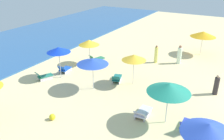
{
  "coord_description": "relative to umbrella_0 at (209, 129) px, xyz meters",
  "views": [
    {
      "loc": [
        -16.08,
        1.36,
        8.19
      ],
      "look_at": [
        -2.37,
        9.24,
        1.25
      ],
      "focal_mm": 37.8,
      "sensor_mm": 36.0,
      "label": 1
    }
  ],
  "objects": [
    {
      "name": "ocean",
      "position": [
        7.29,
        21.78,
        -2.04
      ],
      "size": [
        60.0,
        12.77,
        0.12
      ],
      "primitive_type": "cube",
      "color": "#2E5D96",
      "rests_on": "ground_plane"
    },
    {
      "name": "beachgoer_1",
      "position": [
        11.82,
        4.26,
        -1.3
      ],
      "size": [
        0.51,
        0.51,
        1.73
      ],
      "rotation": [
        0.0,
        0.0,
        3.52
      ],
      "color": "white",
      "rests_on": "ground_plane"
    },
    {
      "name": "umbrella_2",
      "position": [
        15.37,
        3.02,
        0.01
      ],
      "size": [
        2.47,
        2.47,
        2.37
      ],
      "color": "silver",
      "rests_on": "ground_plane"
    },
    {
      "name": "beachgoer_2",
      "position": [
        7.34,
        0.48,
        -1.42
      ],
      "size": [
        0.48,
        0.48,
        1.47
      ],
      "rotation": [
        0.0,
        0.0,
        4.1
      ],
      "color": "#362F32",
      "rests_on": "ground_plane"
    },
    {
      "name": "umbrella_7",
      "position": [
        7.6,
        11.28,
        -0.04
      ],
      "size": [
        1.85,
        1.85,
        2.29
      ],
      "color": "silver",
      "rests_on": "ground_plane"
    },
    {
      "name": "lounge_chair_5_1",
      "position": [
        2.41,
        1.26,
        -1.84
      ],
      "size": [
        1.29,
        0.57,
        0.73
      ],
      "rotation": [
        0.0,
        0.0,
        1.58
      ],
      "color": "silver",
      "rests_on": "ground_plane"
    },
    {
      "name": "lounge_chair_3_0",
      "position": [
        5.63,
        7.38,
        -1.82
      ],
      "size": [
        1.48,
        0.98,
        0.7
      ],
      "rotation": [
        0.0,
        0.0,
        1.89
      ],
      "color": "silver",
      "rests_on": "ground_plane"
    },
    {
      "name": "lounge_chair_6_1",
      "position": [
        5.02,
        12.06,
        -1.83
      ],
      "size": [
        1.31,
        0.78,
        0.72
      ],
      "rotation": [
        0.0,
        0.0,
        1.7
      ],
      "color": "silver",
      "rests_on": "ground_plane"
    },
    {
      "name": "umbrella_5",
      "position": [
        2.45,
        2.45,
        0.13
      ],
      "size": [
        2.4,
        2.4,
        2.49
      ],
      "color": "silver",
      "rests_on": "ground_plane"
    },
    {
      "name": "lounge_chair_6_0",
      "position": [
        3.11,
        12.53,
        -1.81
      ],
      "size": [
        1.42,
        1.03,
        0.74
      ],
      "rotation": [
        0.0,
        0.0,
        1.16
      ],
      "color": "silver",
      "rests_on": "ground_plane"
    },
    {
      "name": "umbrella_1",
      "position": [
        3.79,
        8.31,
        0.03
      ],
      "size": [
        2.25,
        2.25,
        2.31
      ],
      "color": "silver",
      "rests_on": "ground_plane"
    },
    {
      "name": "umbrella_0",
      "position": [
        0.0,
        0.0,
        0.0
      ],
      "size": [
        2.28,
        2.28,
        2.35
      ],
      "color": "silver",
      "rests_on": "ground_plane"
    },
    {
      "name": "umbrella_6",
      "position": [
        4.04,
        11.62,
        0.26
      ],
      "size": [
        1.84,
        1.84,
        2.56
      ],
      "color": "silver",
      "rests_on": "ground_plane"
    },
    {
      "name": "beachgoer_0",
      "position": [
        10.95,
        6.17,
        -1.32
      ],
      "size": [
        0.37,
        0.37,
        1.66
      ],
      "rotation": [
        0.0,
        0.0,
        4.58
      ],
      "color": "#F9F072",
      "rests_on": "ground_plane"
    },
    {
      "name": "umbrella_3",
      "position": [
        5.94,
        6.14,
        0.05
      ],
      "size": [
        1.8,
        1.8,
        2.36
      ],
      "color": "silver",
      "rests_on": "ground_plane"
    },
    {
      "name": "lounge_chair_7_0",
      "position": [
        8.42,
        11.1,
        -1.85
      ],
      "size": [
        1.61,
        1.08,
        0.72
      ],
      "rotation": [
        0.0,
        0.0,
        1.22
      ],
      "color": "silver",
      "rests_on": "ground_plane"
    },
    {
      "name": "lounge_chair_5_0",
      "position": [
        2.31,
        3.8,
        -1.83
      ],
      "size": [
        1.52,
        0.69,
        0.7
      ],
      "rotation": [
        0.0,
        0.0,
        1.58
      ],
      "color": "silver",
      "rests_on": "ground_plane"
    },
    {
      "name": "beach_ball_1",
      "position": [
        -0.59,
        8.24,
        -1.92
      ],
      "size": [
        0.36,
        0.36,
        0.36
      ],
      "primitive_type": "sphere",
      "color": "yellow",
      "rests_on": "ground_plane"
    }
  ]
}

